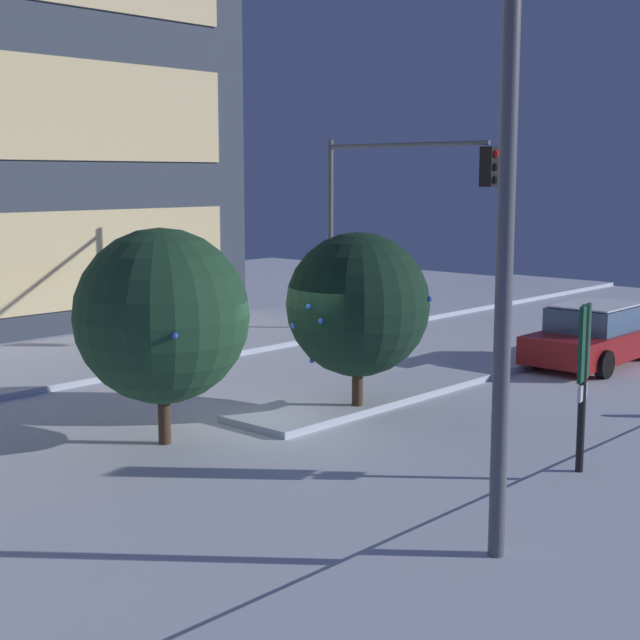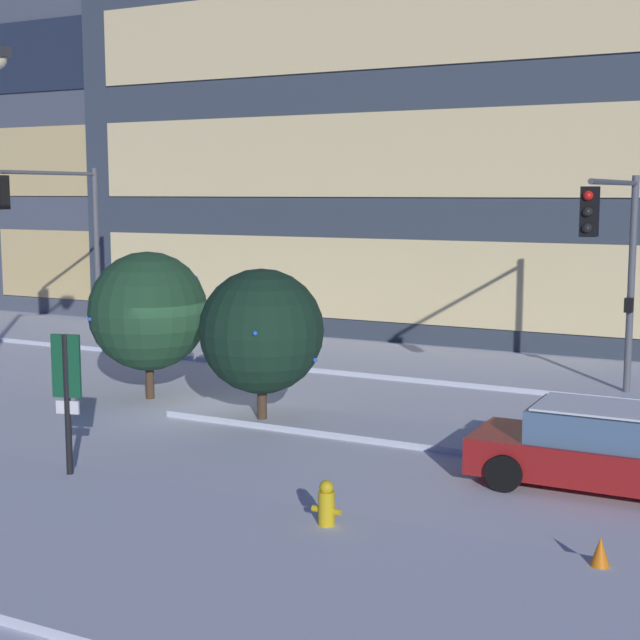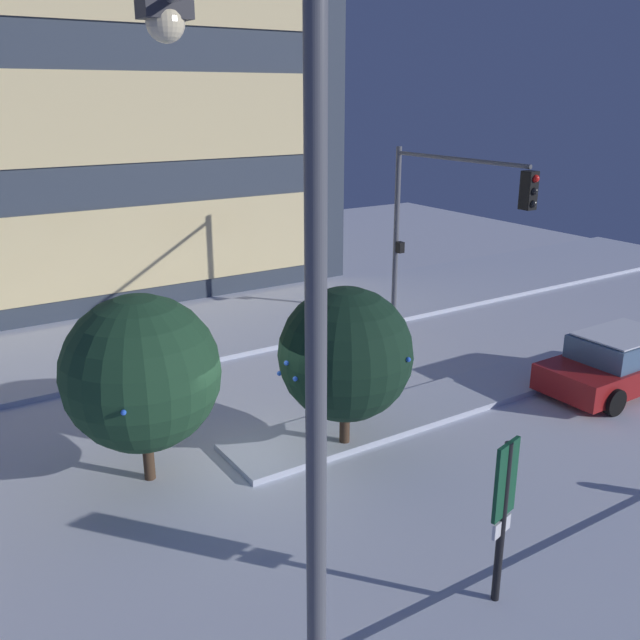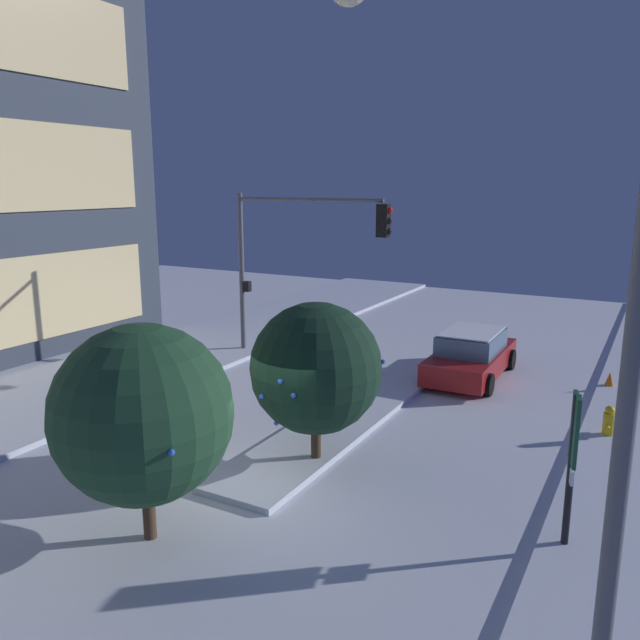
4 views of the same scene
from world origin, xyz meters
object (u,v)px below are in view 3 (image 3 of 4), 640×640
object	(u,v)px
street_lamp_arched	(267,289)
car_near	(620,362)
decorated_tree_left_of_median	(141,373)
parking_info_sign	(503,506)
decorated_tree_median	(345,354)
traffic_light_corner_far_right	(446,208)

from	to	relation	value
street_lamp_arched	car_near	bearing A→B (deg)	-72.87
decorated_tree_left_of_median	parking_info_sign	bearing A→B (deg)	-64.33
parking_info_sign	decorated_tree_left_of_median	world-z (taller)	decorated_tree_left_of_median
decorated_tree_left_of_median	street_lamp_arched	bearing A→B (deg)	-95.86
decorated_tree_median	decorated_tree_left_of_median	xyz separation A→B (m)	(-3.95, 1.04, 0.10)
decorated_tree_median	decorated_tree_left_of_median	bearing A→B (deg)	165.22
street_lamp_arched	decorated_tree_left_of_median	size ratio (longest dim) A/B	2.23
traffic_light_corner_far_right	street_lamp_arched	world-z (taller)	street_lamp_arched
car_near	street_lamp_arched	xyz separation A→B (m)	(-12.31, -3.96, 4.71)
parking_info_sign	decorated_tree_left_of_median	distance (m)	6.98
traffic_light_corner_far_right	decorated_tree_median	size ratio (longest dim) A/B	1.62
traffic_light_corner_far_right	car_near	bearing A→B (deg)	9.20
car_near	parking_info_sign	xyz separation A→B (m)	(-8.66, -4.02, 1.00)
car_near	decorated_tree_median	size ratio (longest dim) A/B	1.31
street_lamp_arched	traffic_light_corner_far_right	bearing A→B (deg)	-50.36
traffic_light_corner_far_right	decorated_tree_left_of_median	distance (m)	11.42
traffic_light_corner_far_right	street_lamp_arched	bearing A→B (deg)	-49.65
parking_info_sign	street_lamp_arched	bearing A→B (deg)	74.59
car_near	decorated_tree_left_of_median	world-z (taller)	decorated_tree_left_of_median
decorated_tree_median	car_near	bearing A→B (deg)	-8.86
parking_info_sign	traffic_light_corner_far_right	bearing A→B (deg)	-52.86
traffic_light_corner_far_right	decorated_tree_left_of_median	size ratio (longest dim) A/B	1.53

